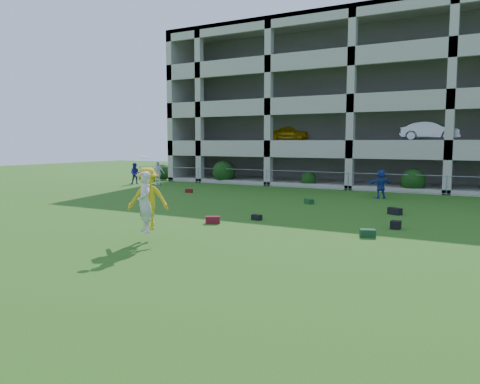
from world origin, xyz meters
The scene contains 15 objects.
ground centered at (0.00, 0.00, 0.00)m, with size 100.00×100.00×0.00m, color #235114.
bystander_a centered at (-15.44, 15.58, 0.80)m, with size 0.78×0.61×1.60m, color navy.
bystander_b centered at (-13.32, 15.64, 0.88)m, with size 1.03×0.43×1.76m, color white.
bystander_d centered at (2.92, 15.42, 0.82)m, with size 1.52×0.48×1.64m, color navy.
bag_red_a centered at (-0.89, 3.82, 0.14)m, with size 0.55×0.30×0.28m, color #540E17.
bag_black_b centered at (0.23, 5.38, 0.11)m, with size 0.40×0.25×0.22m, color black.
bag_green_c centered at (5.05, 4.15, 0.13)m, with size 0.50×0.35×0.26m, color #143719.
crate_d centered at (5.58, 6.11, 0.15)m, with size 0.35×0.35×0.30m, color black.
bag_black_e centered at (4.85, 9.63, 0.15)m, with size 0.60×0.30×0.30m, color black.
bag_red_f centered at (-8.27, 12.52, 0.12)m, with size 0.45×0.28×0.24m, color #5E1018.
bag_green_g centered at (0.26, 11.19, 0.12)m, with size 0.50×0.30×0.25m, color #14391B.
frisbee_contest centered at (-0.89, -0.02, 1.35)m, with size 1.68×1.78×2.38m.
parking_garage centered at (0.00, 27.70, 6.01)m, with size 30.00×14.00×12.00m.
fence centered at (0.00, 19.00, 0.61)m, with size 36.06×0.06×1.20m.
shrub_row centered at (4.59, 19.70, 1.51)m, with size 34.38×2.52×3.50m.
Camera 1 is at (8.89, -11.38, 3.16)m, focal length 35.00 mm.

